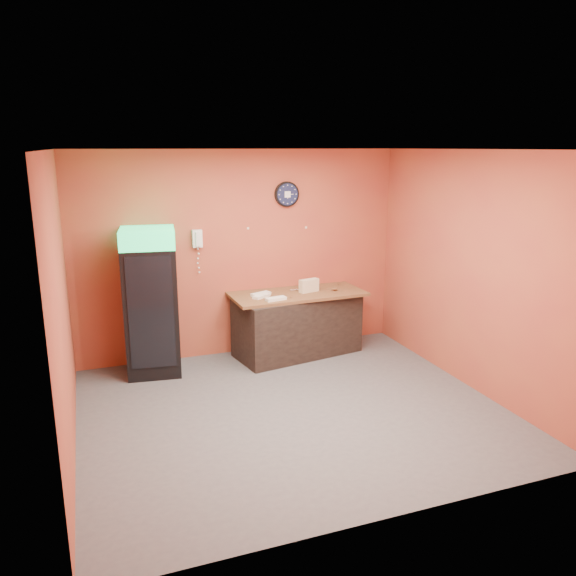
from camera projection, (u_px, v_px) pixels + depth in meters
name	position (u px, v px, depth m)	size (l,w,h in m)	color
floor	(292.00, 410.00, 6.20)	(4.50, 4.50, 0.00)	#47474C
back_wall	(241.00, 254.00, 7.68)	(4.50, 0.02, 2.80)	#AA5030
left_wall	(61.00, 308.00, 5.11)	(0.02, 4.00, 2.80)	#AA5030
right_wall	(471.00, 271.00, 6.60)	(0.02, 4.00, 2.80)	#AA5030
ceiling	(293.00, 149.00, 5.51)	(4.50, 4.00, 0.02)	white
beverage_cooler	(152.00, 304.00, 7.01)	(0.73, 0.74, 1.86)	black
prep_counter	(297.00, 325.00, 7.80)	(1.69, 0.75, 0.85)	black
wall_clock	(287.00, 194.00, 7.67)	(0.35, 0.06, 0.35)	black
wall_phone	(197.00, 239.00, 7.36)	(0.13, 0.11, 0.23)	white
butcher_paper	(297.00, 294.00, 7.69)	(1.82, 0.81, 0.04)	brown
sub_roll_stack	(309.00, 286.00, 7.70)	(0.30, 0.16, 0.18)	beige
wrapped_sandwich_left	(261.00, 296.00, 7.43)	(0.26, 0.10, 0.04)	white
wrapped_sandwich_mid	(276.00, 299.00, 7.29)	(0.27, 0.11, 0.04)	white
wrapped_sandwich_right	(261.00, 294.00, 7.53)	(0.27, 0.11, 0.04)	white
kitchen_tool	(300.00, 288.00, 7.80)	(0.06, 0.06, 0.06)	silver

